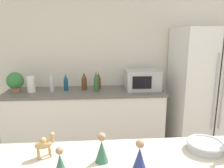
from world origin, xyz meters
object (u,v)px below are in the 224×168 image
Objects in this scene: back_bottle_4 at (84,81)px; wise_man_figurine_blue at (140,156)px; microwave at (142,80)px; camel_figurine at (45,144)px; potted_plant at (15,81)px; back_bottle_1 at (96,82)px; wise_man_figurine_crimson at (60,162)px; fruit_bowl at (205,145)px; back_bottle_3 at (66,82)px; refrigerator at (204,92)px; wise_man_figurine_purple at (102,149)px; back_bottle_0 at (52,82)px; paper_towel_roll at (31,84)px; back_bottle_2 at (99,81)px.

back_bottle_4 reaches higher than wise_man_figurine_blue.
microwave is 3.32× the size of camel_figurine.
potted_plant is 1.11m from back_bottle_1.
potted_plant is 2.22m from wise_man_figurine_crimson.
wise_man_figurine_blue is at bearing -102.57° from microwave.
fruit_bowl is at bearing -90.40° from microwave.
back_bottle_3 is (-1.09, 0.02, -0.02)m from microwave.
refrigerator reaches higher than wise_man_figurine_purple.
back_bottle_4 is (0.44, 0.09, -0.02)m from back_bottle_0.
paper_towel_roll is 0.90m from back_bottle_1.
back_bottle_1 is at bearing -1.83° from back_bottle_0.
wise_man_figurine_crimson is at bearing -157.82° from wise_man_figurine_purple.
back_bottle_1 is (0.61, -0.02, -0.01)m from back_bottle_0.
microwave is 2.21m from wise_man_figurine_crimson.
back_bottle_1 is at bearing 84.33° from wise_man_figurine_crimson.
microwave reaches higher than paper_towel_roll.
potted_plant is 0.22m from paper_towel_roll.
wise_man_figurine_blue is at bearing -16.71° from camel_figurine.
back_bottle_0 is at bearing 178.67° from refrigerator.
back_bottle_0 reaches higher than back_bottle_3.
back_bottle_1 is 1.87m from wise_man_figurine_purple.
back_bottle_4 is (0.94, 0.04, -0.03)m from potted_plant.
paper_towel_roll is at bearing 177.39° from back_bottle_1.
microwave is 1.91× the size of back_bottle_2.
back_bottle_3 is 1.71× the size of wise_man_figurine_crimson.
wise_man_figurine_purple is at bearing -77.18° from back_bottle_3.
back_bottle_1 reaches higher than camel_figurine.
back_bottle_4 is (-0.21, -0.04, 0.01)m from back_bottle_2.
back_bottle_3 is (0.18, 0.07, -0.03)m from back_bottle_0.
back_bottle_4 is (0.26, 0.02, 0.01)m from back_bottle_3.
back_bottle_3 reaches higher than wise_man_figurine_crimson.
back_bottle_0 is 1.82× the size of wise_man_figurine_blue.
back_bottle_0 is at bearing 178.17° from back_bottle_1.
microwave is at bearing 77.43° from wise_man_figurine_blue.
fruit_bowl is (0.65, -1.80, -0.02)m from back_bottle_1.
wise_man_figurine_purple is (-0.63, -0.08, 0.04)m from fruit_bowl.
back_bottle_3 is 2.01m from wise_man_figurine_purple.
camel_figurine is at bearing -136.32° from refrigerator.
back_bottle_4 is 1.99m from wise_man_figurine_purple.
back_bottle_4 is at bearing 2.63° from potted_plant.
potted_plant is 1.25× the size of paper_towel_roll.
microwave is 1.28m from back_bottle_0.
back_bottle_1 is at bearing 178.86° from refrigerator.
potted_plant is 0.57× the size of microwave.
camel_figurine is (0.59, -1.84, 0.06)m from paper_towel_roll.
fruit_bowl is 1.33× the size of wise_man_figurine_blue.
back_bottle_0 reaches higher than back_bottle_2.
paper_towel_roll is at bearing 175.73° from back_bottle_0.
potted_plant is 0.69m from back_bottle_3.
wise_man_figurine_blue reaches higher than wise_man_figurine_crimson.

